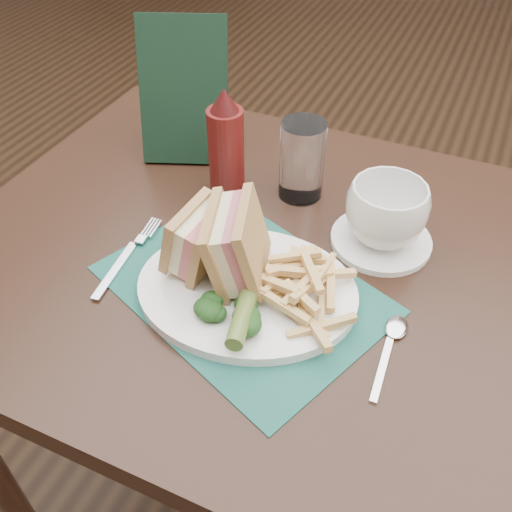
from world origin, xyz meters
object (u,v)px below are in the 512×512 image
Objects in this scene: table_main at (253,391)px; ketchup_bottle at (226,144)px; coffee_cup at (386,213)px; drinking_glass at (302,160)px; saucer at (381,240)px; sandwich_half_a at (185,234)px; plate at (247,290)px; placemat at (243,289)px; sandwich_half_b at (221,242)px; check_presenter at (184,91)px.

table_main is 4.84× the size of ketchup_bottle.
table_main is at bearing -153.57° from coffee_cup.
drinking_glass is (0.02, 0.15, 0.44)m from table_main.
saucer is 1.15× the size of drinking_glass.
sandwich_half_a reaches higher than table_main.
plate is at bearing -86.04° from drinking_glass.
placemat is 0.25m from drinking_glass.
ketchup_bottle is (-0.09, 0.19, 0.02)m from sandwich_half_b.
check_presenter is at bearing 170.83° from drinking_glass.
sandwich_half_a is 0.06m from sandwich_half_b.
drinking_glass is (-0.02, 0.25, 0.06)m from plate.
drinking_glass is (-0.16, 0.07, 0.01)m from coffee_cup.
placemat is at bearing -70.84° from check_presenter.
ketchup_bottle is (-0.13, 0.20, 0.08)m from plate.
drinking_glass reaches higher than sandwich_half_a.
coffee_cup is 0.63× the size of ketchup_bottle.
coffee_cup is at bearing 26.69° from sandwich_half_b.
check_presenter is (-0.39, 0.10, 0.11)m from saucer.
placemat is 1.23× the size of plate.
placemat is 0.25m from ketchup_bottle.
table_main is 0.47m from coffee_cup.
drinking_glass is at bearing 22.38° from ketchup_bottle.
check_presenter is (-0.24, 0.28, 0.12)m from placemat.
sandwich_half_a is 0.64× the size of saucer.
plate is at bearing -70.14° from table_main.
placemat is 0.11m from sandwich_half_a.
coffee_cup reaches higher than placemat.
plate is 2.31× the size of drinking_glass.
sandwich_half_a is at bearing -82.43° from check_presenter.
table_main is 0.39m from placemat.
sandwich_half_a reaches higher than coffee_cup.
ketchup_bottle is at bearing 131.24° from table_main.
ketchup_bottle is (-0.09, 0.11, 0.47)m from table_main.
ketchup_bottle reaches higher than sandwich_half_b.
sandwich_half_b is at bearing -93.89° from table_main.
ketchup_bottle is at bearing 97.08° from sandwich_half_b.
check_presenter is (-0.23, 0.04, 0.05)m from drinking_glass.
ketchup_bottle is at bearing 121.26° from placemat.
sandwich_half_b reaches higher than placemat.
ketchup_bottle is (-0.27, 0.02, 0.04)m from coffee_cup.
sandwich_half_b is (-0.03, 0.00, 0.07)m from placemat.
placemat is 2.47× the size of saucer.
table_main is 0.40m from plate.
ketchup_bottle is at bearing 175.34° from saucer.
ketchup_bottle is at bearing 175.34° from coffee_cup.
sandwich_half_a is at bearing -144.62° from coffee_cup.
coffee_cup is (0.14, 0.18, 0.05)m from plate.
ketchup_bottle is at bearing 102.49° from sandwich_half_a.
sandwich_half_b is 0.24m from drinking_glass.
check_presenter is (-0.39, 0.10, 0.06)m from coffee_cup.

